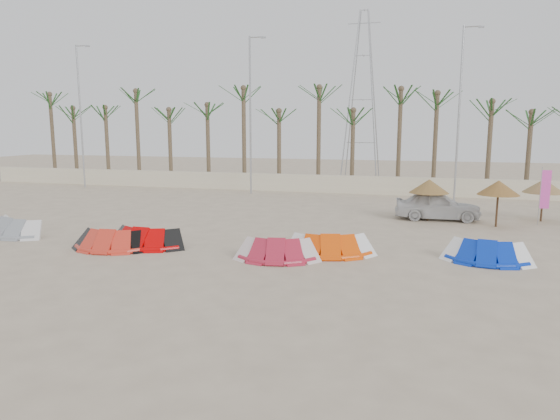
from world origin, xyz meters
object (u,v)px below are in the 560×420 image
(kite_orange, at_px, (331,243))
(kite_red_left, at_px, (115,238))
(kite_red_right, at_px, (279,248))
(kite_grey, at_px, (18,225))
(kite_red_mid, at_px, (148,236))
(car, at_px, (438,206))
(parasol_left, at_px, (429,186))
(parasol_right, at_px, (544,186))
(kite_blue, at_px, (486,250))
(parasol_mid, at_px, (498,188))

(kite_orange, bearing_deg, kite_red_left, -170.20)
(kite_red_right, bearing_deg, kite_grey, 175.60)
(kite_red_right, bearing_deg, kite_red_mid, 174.38)
(kite_grey, distance_m, kite_red_left, 5.82)
(kite_red_left, relative_size, car, 0.75)
(kite_red_right, height_order, parasol_left, parasol_left)
(kite_red_mid, relative_size, car, 0.78)
(kite_red_left, height_order, car, car)
(parasol_left, distance_m, parasol_right, 5.78)
(kite_blue, distance_m, parasol_left, 7.93)
(kite_red_right, relative_size, kite_orange, 0.90)
(kite_grey, xyz_separation_m, parasol_left, (17.86, 8.28, 1.38))
(kite_red_mid, relative_size, parasol_left, 1.55)
(kite_red_left, height_order, parasol_left, parasol_left)
(kite_grey, distance_m, kite_red_right, 12.48)
(parasol_mid, bearing_deg, parasol_right, 41.08)
(parasol_right, bearing_deg, kite_grey, -157.63)
(kite_blue, distance_m, parasol_mid, 7.12)
(kite_red_left, height_order, parasol_right, parasol_right)
(kite_grey, distance_m, parasol_mid, 22.39)
(kite_red_mid, bearing_deg, kite_orange, 5.41)
(kite_red_right, relative_size, car, 0.73)
(kite_orange, xyz_separation_m, kite_blue, (5.56, 0.39, -0.00))
(parasol_right, bearing_deg, parasol_left, -166.22)
(kite_grey, xyz_separation_m, kite_blue, (19.72, 0.70, -0.00))
(kite_red_left, height_order, kite_blue, same)
(kite_orange, bearing_deg, car, 63.78)
(kite_blue, distance_m, parasol_right, 9.82)
(kite_grey, bearing_deg, parasol_left, 24.88)
(kite_red_right, bearing_deg, kite_blue, 12.81)
(kite_orange, relative_size, car, 0.82)
(kite_red_left, height_order, kite_orange, same)
(kite_red_right, relative_size, parasol_right, 1.45)
(kite_orange, height_order, car, car)
(kite_red_left, xyz_separation_m, parasol_mid, (15.33, 8.69, 1.49))
(kite_red_left, xyz_separation_m, kite_red_mid, (1.06, 0.76, 0.00))
(kite_red_mid, bearing_deg, kite_blue, 4.82)
(parasol_left, height_order, parasol_right, parasol_right)
(parasol_mid, bearing_deg, car, 154.96)
(kite_red_mid, height_order, parasol_left, parasol_left)
(parasol_right, bearing_deg, kite_blue, -112.70)
(kite_red_mid, bearing_deg, kite_red_right, -5.62)
(kite_grey, height_order, parasol_right, parasol_right)
(kite_red_mid, bearing_deg, car, 38.42)
(kite_red_mid, bearing_deg, parasol_right, 31.04)
(kite_orange, height_order, kite_blue, same)
(kite_red_mid, bearing_deg, kite_grey, 176.63)
(kite_blue, height_order, parasol_right, parasol_right)
(kite_grey, height_order, kite_blue, same)
(kite_red_mid, height_order, car, car)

